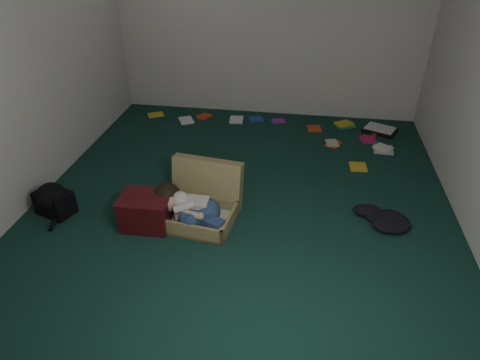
# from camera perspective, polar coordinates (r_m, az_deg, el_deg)

# --- Properties ---
(floor) EXTENTS (4.50, 4.50, 0.00)m
(floor) POSITION_cam_1_polar(r_m,az_deg,el_deg) (4.17, 0.32, -3.00)
(floor) COLOR #113329
(floor) RESTS_ON ground
(wall_back) EXTENTS (4.50, 0.00, 4.50)m
(wall_back) POSITION_cam_1_polar(r_m,az_deg,el_deg) (5.76, 4.01, 20.99)
(wall_back) COLOR silver
(wall_back) RESTS_ON ground
(wall_front) EXTENTS (4.50, 0.00, 4.50)m
(wall_front) POSITION_cam_1_polar(r_m,az_deg,el_deg) (1.66, -11.65, -10.25)
(wall_front) COLOR silver
(wall_front) RESTS_ON ground
(wall_left) EXTENTS (0.00, 4.50, 4.50)m
(wall_left) POSITION_cam_1_polar(r_m,az_deg,el_deg) (4.35, -27.53, 13.96)
(wall_left) COLOR silver
(wall_left) RESTS_ON ground
(suitcase) EXTENTS (0.75, 0.74, 0.49)m
(suitcase) POSITION_cam_1_polar(r_m,az_deg,el_deg) (3.94, -5.22, -2.89)
(suitcase) COLOR #968652
(suitcase) RESTS_ON floor
(person) EXTENTS (0.71, 0.42, 0.30)m
(person) POSITION_cam_1_polar(r_m,az_deg,el_deg) (3.81, -6.81, -3.64)
(person) COLOR beige
(person) RESTS_ON suitcase
(maroon_bin) EXTENTS (0.45, 0.36, 0.30)m
(maroon_bin) POSITION_cam_1_polar(r_m,az_deg,el_deg) (3.89, -12.40, -4.06)
(maroon_bin) COLOR #410D10
(maroon_bin) RESTS_ON floor
(backpack) EXTENTS (0.49, 0.44, 0.24)m
(backpack) POSITION_cam_1_polar(r_m,az_deg,el_deg) (4.33, -23.50, -2.67)
(backpack) COLOR black
(backpack) RESTS_ON floor
(clothing_pile) EXTENTS (0.47, 0.41, 0.13)m
(clothing_pile) POSITION_cam_1_polar(r_m,az_deg,el_deg) (4.09, 18.74, -4.67)
(clothing_pile) COLOR black
(clothing_pile) RESTS_ON floor
(paper_tray) EXTENTS (0.48, 0.43, 0.05)m
(paper_tray) POSITION_cam_1_polar(r_m,az_deg,el_deg) (5.83, 18.13, 6.38)
(paper_tray) COLOR black
(paper_tray) RESTS_ON floor
(book_scatter) EXTENTS (3.20, 1.33, 0.02)m
(book_scatter) POSITION_cam_1_polar(r_m,az_deg,el_deg) (5.62, 6.42, 6.70)
(book_scatter) COLOR gold
(book_scatter) RESTS_ON floor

